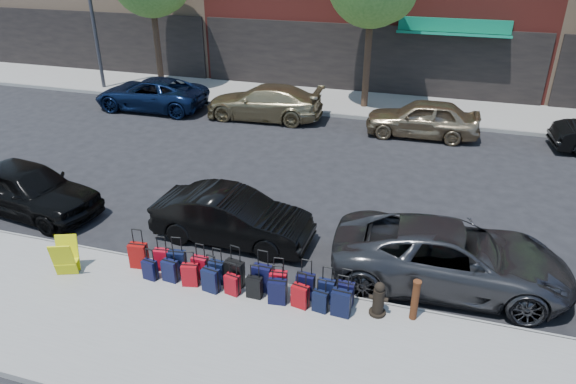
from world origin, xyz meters
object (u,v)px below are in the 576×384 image
(fire_hydrant, at_px, (378,300))
(display_rack, at_px, (66,257))
(suitcase_front_5, at_px, (235,274))
(car_near_2, at_px, (450,256))
(car_near_1, at_px, (232,217))
(car_near_0, at_px, (28,189))
(bollard, at_px, (415,299))
(car_far_2, at_px, (422,118))
(car_far_0, at_px, (151,94))
(car_far_1, at_px, (264,102))

(fire_hydrant, height_order, display_rack, display_rack)
(suitcase_front_5, relative_size, car_near_2, 0.19)
(suitcase_front_5, relative_size, car_near_1, 0.24)
(car_near_0, bearing_deg, car_near_2, -82.63)
(fire_hydrant, distance_m, bollard, 0.74)
(suitcase_front_5, bearing_deg, car_far_2, 83.97)
(fire_hydrant, height_order, car_far_0, car_far_0)
(bollard, xyz_separation_m, car_far_1, (-7.37, 11.65, 0.10))
(car_near_1, relative_size, car_far_1, 0.82)
(bollard, distance_m, car_near_1, 5.22)
(suitcase_front_5, xyz_separation_m, car_near_1, (-0.87, 2.00, 0.22))
(suitcase_front_5, bearing_deg, fire_hydrant, 9.60)
(bollard, height_order, car_near_1, car_near_1)
(car_near_1, relative_size, car_far_0, 0.81)
(bollard, height_order, car_far_1, car_far_1)
(suitcase_front_5, height_order, car_near_1, car_near_1)
(display_rack, relative_size, car_near_1, 0.21)
(fire_hydrant, xyz_separation_m, display_rack, (-7.19, -0.66, 0.08))
(bollard, bearing_deg, display_rack, -174.68)
(bollard, relative_size, car_near_1, 0.22)
(car_far_0, height_order, car_far_2, car_far_2)
(display_rack, height_order, car_near_2, car_near_2)
(car_near_1, xyz_separation_m, car_near_2, (5.48, -0.29, 0.05))
(car_far_0, xyz_separation_m, car_far_1, (5.42, 0.23, 0.02))
(bollard, distance_m, car_far_2, 11.45)
(car_near_0, xyz_separation_m, car_near_2, (11.70, -0.00, -0.02))
(suitcase_front_5, xyz_separation_m, car_near_0, (-7.09, 1.72, 0.29))
(display_rack, bearing_deg, car_far_1, 66.11)
(bollard, distance_m, car_far_0, 17.15)
(car_far_1, bearing_deg, bollard, 29.35)
(display_rack, xyz_separation_m, car_near_1, (3.08, 2.70, 0.10))
(car_far_1, bearing_deg, car_near_2, 35.80)
(suitcase_front_5, relative_size, fire_hydrant, 1.28)
(car_near_2, distance_m, car_far_2, 9.84)
(display_rack, xyz_separation_m, car_near_2, (8.56, 2.41, 0.15))
(suitcase_front_5, distance_m, car_near_2, 4.93)
(car_near_0, height_order, car_far_2, car_near_0)
(car_near_0, bearing_deg, car_far_1, -12.95)
(car_near_1, xyz_separation_m, car_far_2, (4.22, 9.47, 0.06))
(display_rack, height_order, car_far_2, car_far_2)
(car_far_2, bearing_deg, car_near_2, 5.24)
(car_far_0, bearing_deg, car_near_1, 38.72)
(fire_hydrant, height_order, car_far_1, car_far_1)
(fire_hydrant, distance_m, car_far_0, 16.67)
(display_rack, distance_m, car_far_1, 12.40)
(fire_hydrant, bearing_deg, car_far_2, 90.47)
(car_near_2, height_order, car_far_1, car_near_2)
(suitcase_front_5, distance_m, display_rack, 4.01)
(suitcase_front_5, height_order, car_near_2, car_near_2)
(display_rack, height_order, car_near_1, car_near_1)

